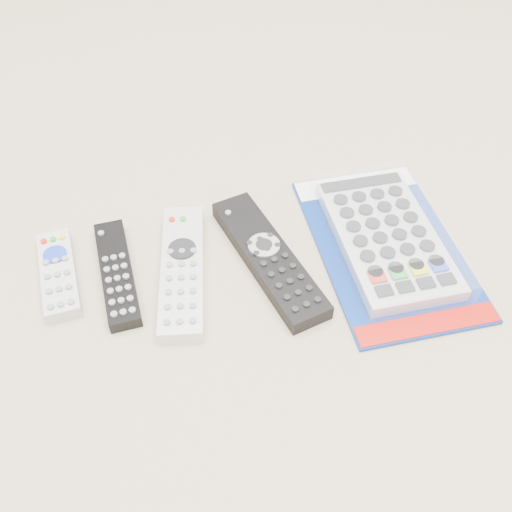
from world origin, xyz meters
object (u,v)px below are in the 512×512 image
object	(u,v)px
remote_slim_black	(117,273)
remote_silver_dvd	(182,270)
remote_large_black	(269,258)
jumbo_remote_packaged	(387,236)
remote_small_grey	(59,274)

from	to	relation	value
remote_slim_black	remote_silver_dvd	bearing A→B (deg)	-14.31
remote_slim_black	remote_large_black	size ratio (longest dim) A/B	0.74
jumbo_remote_packaged	remote_slim_black	bearing A→B (deg)	176.55
remote_silver_dvd	remote_small_grey	bearing A→B (deg)	178.32
remote_small_grey	remote_slim_black	xyz separation A→B (m)	(0.08, -0.02, -0.00)
remote_slim_black	jumbo_remote_packaged	distance (m)	0.38
remote_large_black	remote_small_grey	bearing A→B (deg)	158.34
remote_slim_black	remote_small_grey	bearing A→B (deg)	165.23
remote_small_grey	remote_large_black	size ratio (longest dim) A/B	0.60
remote_slim_black	jumbo_remote_packaged	xyz separation A→B (m)	(0.38, -0.04, 0.01)
remote_small_grey	remote_silver_dvd	xyz separation A→B (m)	(0.16, -0.04, 0.00)
remote_silver_dvd	jumbo_remote_packaged	bearing A→B (deg)	7.74
remote_slim_black	jumbo_remote_packaged	size ratio (longest dim) A/B	0.57
remote_small_grey	remote_silver_dvd	distance (m)	0.17
remote_small_grey	remote_slim_black	distance (m)	0.08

